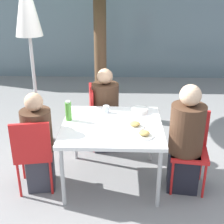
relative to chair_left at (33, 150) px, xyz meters
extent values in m
plane|color=gray|center=(0.84, 0.23, -0.52)|extent=(24.00, 24.00, 0.00)
cube|color=slate|center=(0.84, 4.46, 0.98)|extent=(10.00, 0.20, 3.00)
cube|color=white|center=(0.84, 0.23, 0.18)|extent=(1.10, 1.04, 0.04)
cylinder|color=#B7B7B7|center=(0.35, -0.23, -0.18)|extent=(0.04, 0.04, 0.69)
cylinder|color=#B7B7B7|center=(1.33, -0.23, -0.18)|extent=(0.04, 0.04, 0.69)
cylinder|color=#B7B7B7|center=(0.35, 0.69, -0.18)|extent=(0.04, 0.04, 0.69)
cylinder|color=#B7B7B7|center=(1.33, 0.69, -0.18)|extent=(0.04, 0.04, 0.69)
cube|color=red|center=(-0.01, 0.08, -0.08)|extent=(0.46, 0.46, 0.04)
cube|color=red|center=(0.02, -0.10, 0.15)|extent=(0.40, 0.10, 0.42)
cylinder|color=red|center=(-0.21, 0.22, -0.31)|extent=(0.03, 0.03, 0.42)
cylinder|color=red|center=(0.12, 0.28, -0.31)|extent=(0.03, 0.03, 0.42)
cylinder|color=red|center=(-0.15, -0.12, -0.31)|extent=(0.03, 0.03, 0.42)
cylinder|color=red|center=(0.18, -0.06, -0.31)|extent=(0.03, 0.03, 0.42)
cube|color=#383842|center=(0.04, 0.09, -0.29)|extent=(0.34, 0.34, 0.46)
cylinder|color=#472D1E|center=(0.04, 0.09, 0.18)|extent=(0.33, 0.33, 0.48)
sphere|color=tan|center=(0.04, 0.09, 0.52)|extent=(0.19, 0.19, 0.19)
cube|color=red|center=(1.69, 0.12, -0.08)|extent=(0.45, 0.45, 0.04)
cube|color=red|center=(1.71, 0.30, 0.15)|extent=(0.40, 0.09, 0.42)
cylinder|color=red|center=(1.84, -0.07, -0.31)|extent=(0.03, 0.03, 0.42)
cylinder|color=red|center=(1.50, -0.03, -0.31)|extent=(0.03, 0.03, 0.42)
cylinder|color=red|center=(1.88, 0.27, -0.31)|extent=(0.03, 0.03, 0.42)
cylinder|color=red|center=(1.54, 0.31, -0.31)|extent=(0.03, 0.03, 0.42)
cube|color=black|center=(1.64, 0.12, -0.29)|extent=(0.37, 0.37, 0.46)
cylinder|color=#472D1E|center=(1.64, 0.12, 0.21)|extent=(0.37, 0.37, 0.54)
sphere|color=beige|center=(1.64, 0.12, 0.60)|extent=(0.22, 0.22, 0.22)
cube|color=red|center=(0.71, 1.05, -0.08)|extent=(0.46, 0.46, 0.04)
cube|color=red|center=(0.53, 1.02, 0.15)|extent=(0.10, 0.40, 0.42)
cylinder|color=red|center=(0.86, 1.24, -0.31)|extent=(0.03, 0.03, 0.42)
cylinder|color=red|center=(0.91, 0.90, -0.31)|extent=(0.03, 0.03, 0.42)
cylinder|color=red|center=(0.52, 1.19, -0.31)|extent=(0.03, 0.03, 0.42)
cylinder|color=red|center=(0.57, 0.85, -0.31)|extent=(0.03, 0.03, 0.42)
cube|color=#383842|center=(0.72, 1.00, -0.29)|extent=(0.37, 0.37, 0.46)
cylinder|color=#472D1E|center=(0.72, 1.00, 0.18)|extent=(0.36, 0.36, 0.48)
sphere|color=tan|center=(0.72, 1.00, 0.52)|extent=(0.20, 0.20, 0.20)
cylinder|color=#333333|center=(-0.23, 1.10, -0.50)|extent=(0.36, 0.36, 0.05)
cylinder|color=#BCBCBC|center=(-0.23, 1.10, 0.66)|extent=(0.04, 0.04, 2.36)
cone|color=silver|center=(-0.23, 1.10, 1.43)|extent=(0.34, 0.34, 0.83)
cylinder|color=white|center=(1.09, 0.18, 0.21)|extent=(0.21, 0.21, 0.01)
ellipsoid|color=tan|center=(1.09, 0.18, 0.24)|extent=(0.11, 0.11, 0.05)
cylinder|color=white|center=(1.17, -0.03, 0.21)|extent=(0.20, 0.20, 0.01)
ellipsoid|color=tan|center=(1.17, -0.03, 0.24)|extent=(0.11, 0.11, 0.05)
cylinder|color=#51A338|center=(0.34, 0.33, 0.31)|extent=(0.07, 0.07, 0.21)
cylinder|color=white|center=(0.34, 0.33, 0.43)|extent=(0.05, 0.05, 0.02)
cylinder|color=silver|center=(0.76, 0.56, 0.25)|extent=(0.08, 0.08, 0.09)
cylinder|color=white|center=(1.16, 0.57, 0.23)|extent=(0.20, 0.20, 0.05)
cylinder|color=brown|center=(0.59, 2.13, 0.50)|extent=(0.20, 0.20, 2.04)
camera|label=1|loc=(0.94, -2.86, 1.70)|focal=50.00mm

